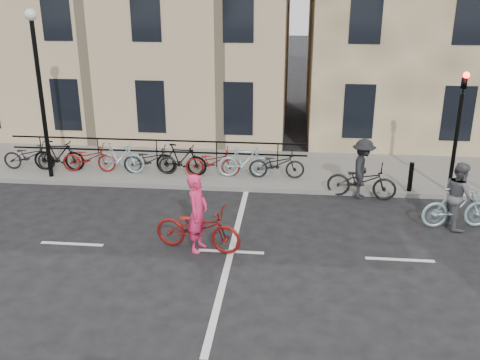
# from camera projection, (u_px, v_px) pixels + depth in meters

# --- Properties ---
(ground) EXTENTS (120.00, 120.00, 0.00)m
(ground) POSITION_uv_depth(u_px,v_px,m) (231.00, 252.00, 12.94)
(ground) COLOR black
(ground) RESTS_ON ground
(sidewalk) EXTENTS (46.00, 4.00, 0.15)m
(sidewalk) POSITION_uv_depth(u_px,v_px,m) (139.00, 165.00, 18.91)
(sidewalk) COLOR slate
(sidewalk) RESTS_ON ground
(building_west) EXTENTS (20.00, 10.00, 10.00)m
(building_west) POSITION_uv_depth(u_px,v_px,m) (67.00, 7.00, 24.19)
(building_west) COLOR tan
(building_west) RESTS_ON sidewalk
(traffic_light) EXTENTS (0.18, 0.30, 3.90)m
(traffic_light) POSITION_uv_depth(u_px,v_px,m) (459.00, 117.00, 15.56)
(traffic_light) COLOR black
(traffic_light) RESTS_ON sidewalk
(lamp_post) EXTENTS (0.36, 0.36, 5.28)m
(lamp_post) POSITION_uv_depth(u_px,v_px,m) (38.00, 74.00, 16.49)
(lamp_post) COLOR black
(lamp_post) RESTS_ON sidewalk
(bollard_east) EXTENTS (0.14, 0.14, 0.90)m
(bollard_east) POSITION_uv_depth(u_px,v_px,m) (411.00, 177.00, 16.23)
(bollard_east) COLOR black
(bollard_east) RESTS_ON sidewalk
(parked_bikes) EXTENTS (10.40, 1.23, 1.05)m
(parked_bikes) POSITION_uv_depth(u_px,v_px,m) (150.00, 159.00, 17.75)
(parked_bikes) COLOR black
(parked_bikes) RESTS_ON sidewalk
(cyclist_pink) EXTENTS (2.27, 1.17, 1.93)m
(cyclist_pink) POSITION_uv_depth(u_px,v_px,m) (198.00, 224.00, 12.84)
(cyclist_pink) COLOR maroon
(cyclist_pink) RESTS_ON ground
(cyclist_grey) EXTENTS (1.92, 0.97, 1.80)m
(cyclist_grey) POSITION_uv_depth(u_px,v_px,m) (458.00, 202.00, 14.03)
(cyclist_grey) COLOR #98BEC7
(cyclist_grey) RESTS_ON ground
(cyclist_dark) EXTENTS (2.16, 1.29, 1.84)m
(cyclist_dark) POSITION_uv_depth(u_px,v_px,m) (362.00, 175.00, 16.00)
(cyclist_dark) COLOR black
(cyclist_dark) RESTS_ON ground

